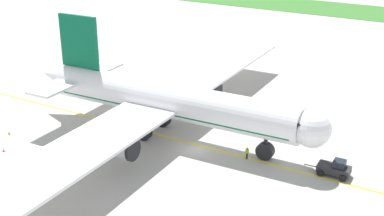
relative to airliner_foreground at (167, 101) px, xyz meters
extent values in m
plane|color=#ADAAA5|center=(5.89, -1.84, -5.56)|extent=(600.00, 600.00, 0.00)
cube|color=yellow|center=(5.89, -0.37, -5.56)|extent=(280.00, 0.36, 0.01)
cube|color=#38722D|center=(5.89, 106.94, -5.51)|extent=(320.00, 24.00, 0.10)
cylinder|color=white|center=(0.65, 0.02, 0.15)|extent=(38.50, 6.58, 5.08)
cube|color=#055938|center=(0.65, 0.02, -0.73)|extent=(36.95, 6.11, 0.61)
sphere|color=white|center=(21.20, 0.83, 0.15)|extent=(4.83, 4.83, 4.83)
cone|color=white|center=(-20.79, -0.82, 0.54)|extent=(5.75, 4.53, 4.32)
cube|color=#055938|center=(-15.44, -0.61, 6.76)|extent=(6.91, 0.78, 8.13)
cube|color=white|center=(-16.40, 4.44, 0.92)|extent=(4.53, 8.29, 0.36)
cube|color=white|center=(-16.00, -5.71, 0.92)|extent=(4.53, 8.29, 0.36)
cube|color=white|center=(-2.04, 19.72, -0.48)|extent=(9.78, 34.80, 0.41)
cube|color=white|center=(-0.49, -19.82, -0.48)|extent=(9.78, 34.80, 0.41)
cylinder|color=#B7BABF|center=(-0.59, 12.01, -2.02)|extent=(4.93, 2.98, 2.79)
cylinder|color=black|center=(1.82, 12.11, -2.02)|extent=(0.53, 2.95, 2.93)
cylinder|color=#B7BABF|center=(0.35, -12.02, -2.02)|extent=(4.93, 2.98, 2.79)
cylinder|color=black|center=(2.77, -11.93, -2.02)|extent=(0.53, 2.95, 2.93)
cylinder|color=black|center=(15.20, 0.60, -3.37)|extent=(0.53, 0.53, 1.97)
cylinder|color=black|center=(15.20, 0.60, -4.35)|extent=(2.45, 1.18, 2.41)
cylinder|color=black|center=(-2.52, 2.57, -3.37)|extent=(0.53, 0.53, 1.97)
cylinder|color=black|center=(-2.52, 2.57, -4.35)|extent=(2.45, 1.18, 2.41)
cylinder|color=black|center=(-2.31, -2.76, -3.37)|extent=(0.53, 0.53, 1.97)
cylinder|color=black|center=(-2.31, -2.76, -4.35)|extent=(2.45, 1.18, 2.41)
cube|color=black|center=(20.44, 0.80, 0.79)|extent=(1.93, 3.88, 0.91)
sphere|color=black|center=(-14.00, 1.94, 0.61)|extent=(0.36, 0.36, 0.36)
sphere|color=black|center=(-11.09, 2.06, 0.61)|extent=(0.36, 0.36, 0.36)
sphere|color=black|center=(-8.18, 2.17, 0.61)|extent=(0.36, 0.36, 0.36)
sphere|color=black|center=(-5.27, 2.28, 0.61)|extent=(0.36, 0.36, 0.36)
sphere|color=black|center=(-2.36, 2.40, 0.61)|extent=(0.36, 0.36, 0.36)
sphere|color=black|center=(0.55, 2.51, 0.61)|extent=(0.36, 0.36, 0.36)
sphere|color=black|center=(3.46, 2.63, 0.61)|extent=(0.36, 0.36, 0.36)
sphere|color=black|center=(6.37, 2.74, 0.61)|extent=(0.36, 0.36, 0.36)
sphere|color=black|center=(9.29, 2.85, 0.61)|extent=(0.36, 0.36, 0.36)
sphere|color=black|center=(12.20, 2.97, 0.61)|extent=(0.36, 0.36, 0.36)
sphere|color=black|center=(15.11, 3.08, 0.61)|extent=(0.36, 0.36, 0.36)
cube|color=#26262B|center=(24.39, 0.96, -4.67)|extent=(4.10, 2.15, 0.88)
cube|color=black|center=(25.00, 0.98, -3.78)|extent=(1.51, 1.57, 0.90)
cylinder|color=black|center=(21.48, 0.84, -4.96)|extent=(1.80, 0.19, 0.12)
cylinder|color=black|center=(23.03, -0.09, -5.11)|extent=(0.91, 0.38, 0.90)
cylinder|color=black|center=(22.95, 1.89, -5.11)|extent=(0.91, 0.38, 0.90)
cylinder|color=black|center=(25.84, 0.02, -5.11)|extent=(0.91, 0.38, 0.90)
cylinder|color=black|center=(25.76, 2.01, -5.11)|extent=(0.91, 0.38, 0.90)
cylinder|color=black|center=(13.18, -0.57, -5.12)|extent=(0.13, 0.13, 0.87)
cylinder|color=#BFE519|center=(13.23, -0.42, -4.41)|extent=(0.10, 0.10, 0.56)
cylinder|color=black|center=(13.10, -0.76, -5.12)|extent=(0.13, 0.13, 0.87)
cylinder|color=#BFE519|center=(13.05, -0.90, -4.41)|extent=(0.10, 0.10, 0.56)
cube|color=#BFE519|center=(13.14, -0.66, -4.38)|extent=(0.40, 0.52, 0.62)
sphere|color=#8C6647|center=(13.14, -0.66, -3.94)|extent=(0.24, 0.24, 0.24)
cylinder|color=black|center=(-9.74, -20.15, -5.13)|extent=(0.13, 0.13, 0.86)
cylinder|color=#BFE519|center=(-9.70, -20.01, -4.42)|extent=(0.10, 0.10, 0.55)
cylinder|color=black|center=(-9.79, -20.35, -5.13)|extent=(0.13, 0.13, 0.86)
cylinder|color=#BFE519|center=(-9.83, -20.49, -4.42)|extent=(0.10, 0.10, 0.55)
cube|color=#BFE519|center=(-9.77, -20.25, -4.39)|extent=(0.36, 0.50, 0.61)
sphere|color=#8C6647|center=(-9.77, -20.25, -3.96)|extent=(0.23, 0.23, 0.23)
cube|color=#F2590C|center=(-20.54, -11.57, -5.55)|extent=(0.36, 0.36, 0.03)
cone|color=#F2590C|center=(-20.54, -11.57, -5.26)|extent=(0.28, 0.28, 0.55)
cylinder|color=white|center=(-20.54, -11.57, -5.23)|extent=(0.17, 0.17, 0.06)
cube|color=#F2590C|center=(-16.70, -15.84, -5.55)|extent=(0.36, 0.36, 0.03)
cone|color=#F2590C|center=(-16.70, -15.84, -5.26)|extent=(0.28, 0.28, 0.55)
cylinder|color=white|center=(-16.70, -15.84, -5.23)|extent=(0.17, 0.17, 0.06)
camera|label=1|loc=(38.10, -56.94, 26.59)|focal=47.94mm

